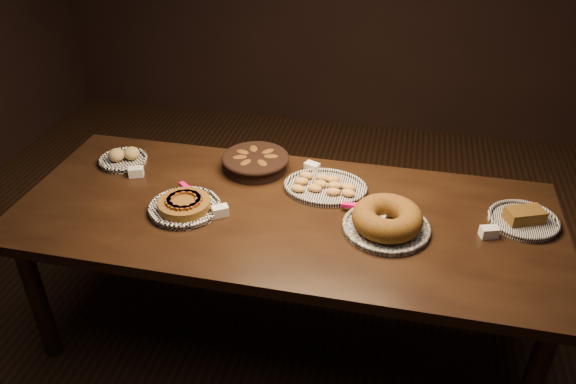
% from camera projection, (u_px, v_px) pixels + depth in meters
% --- Properties ---
extents(ground, '(5.00, 5.00, 0.00)m').
position_uv_depth(ground, '(285.00, 331.00, 2.89)').
color(ground, black).
rests_on(ground, ground).
extents(buffet_table, '(2.40, 1.00, 0.75)m').
position_uv_depth(buffet_table, '(284.00, 225.00, 2.52)').
color(buffet_table, black).
rests_on(buffet_table, ground).
extents(apple_tart_plate, '(0.32, 0.33, 0.06)m').
position_uv_depth(apple_tart_plate, '(185.00, 206.00, 2.48)').
color(apple_tart_plate, white).
rests_on(apple_tart_plate, buffet_table).
extents(madeleine_platter, '(0.38, 0.31, 0.04)m').
position_uv_depth(madeleine_platter, '(325.00, 186.00, 2.62)').
color(madeleine_platter, black).
rests_on(madeleine_platter, buffet_table).
extents(bundt_cake_plate, '(0.39, 0.37, 0.11)m').
position_uv_depth(bundt_cake_plate, '(387.00, 220.00, 2.34)').
color(bundt_cake_plate, black).
rests_on(bundt_cake_plate, buffet_table).
extents(croissant_basket, '(0.40, 0.40, 0.08)m').
position_uv_depth(croissant_basket, '(255.00, 161.00, 2.76)').
color(croissant_basket, black).
rests_on(croissant_basket, buffet_table).
extents(bread_roll_plate, '(0.24, 0.24, 0.08)m').
position_uv_depth(bread_roll_plate, '(124.00, 158.00, 2.84)').
color(bread_roll_plate, white).
rests_on(bread_roll_plate, buffet_table).
extents(loaf_plate, '(0.30, 0.30, 0.07)m').
position_uv_depth(loaf_plate, '(524.00, 219.00, 2.40)').
color(loaf_plate, black).
rests_on(loaf_plate, buffet_table).
extents(tent_cards, '(1.72, 0.53, 0.04)m').
position_uv_depth(tent_cards, '(301.00, 198.00, 2.53)').
color(tent_cards, white).
rests_on(tent_cards, buffet_table).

